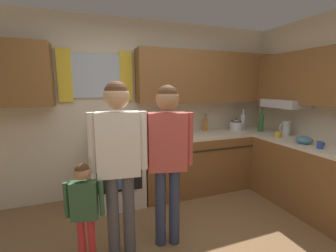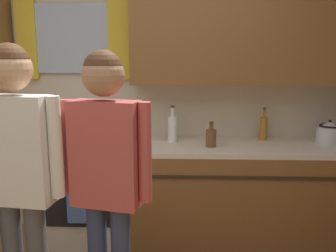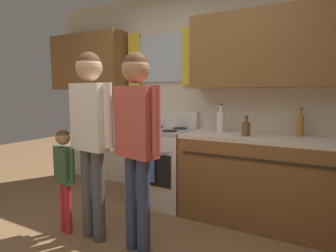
{
  "view_description": "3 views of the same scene",
  "coord_description": "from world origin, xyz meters",
  "px_view_note": "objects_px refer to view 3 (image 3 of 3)",
  "views": [
    {
      "loc": [
        -0.74,
        -1.52,
        1.63
      ],
      "look_at": [
        0.11,
        0.79,
        1.2
      ],
      "focal_mm": 24.06,
      "sensor_mm": 36.0,
      "label": 1
    },
    {
      "loc": [
        0.39,
        -1.32,
        1.59
      ],
      "look_at": [
        0.32,
        0.66,
        1.22
      ],
      "focal_mm": 37.64,
      "sensor_mm": 36.0,
      "label": 2
    },
    {
      "loc": [
        1.29,
        -1.35,
        1.32
      ],
      "look_at": [
        0.11,
        0.79,
        1.04
      ],
      "focal_mm": 29.92,
      "sensor_mm": 36.0,
      "label": 3
    }
  ],
  "objects_px": {
    "adult_holding_child": "(91,124)",
    "stove_oven": "(163,164)",
    "bottle_squat_brown": "(246,128)",
    "bottle_oil_amber": "(300,125)",
    "adult_in_plaid": "(137,129)",
    "small_child": "(64,169)",
    "bottle_milk_white": "(221,121)"
  },
  "relations": [
    {
      "from": "stove_oven",
      "to": "adult_holding_child",
      "type": "relative_size",
      "value": 0.66
    },
    {
      "from": "adult_in_plaid",
      "to": "small_child",
      "type": "bearing_deg",
      "value": -175.3
    },
    {
      "from": "bottle_oil_amber",
      "to": "adult_holding_child",
      "type": "bearing_deg",
      "value": -141.7
    },
    {
      "from": "adult_in_plaid",
      "to": "small_child",
      "type": "distance_m",
      "value": 0.89
    },
    {
      "from": "bottle_oil_amber",
      "to": "bottle_milk_white",
      "type": "distance_m",
      "value": 0.8
    },
    {
      "from": "bottle_oil_amber",
      "to": "small_child",
      "type": "relative_size",
      "value": 0.29
    },
    {
      "from": "bottle_oil_amber",
      "to": "small_child",
      "type": "distance_m",
      "value": 2.34
    },
    {
      "from": "stove_oven",
      "to": "bottle_squat_brown",
      "type": "relative_size",
      "value": 5.37
    },
    {
      "from": "stove_oven",
      "to": "adult_in_plaid",
      "type": "bearing_deg",
      "value": -70.69
    },
    {
      "from": "adult_holding_child",
      "to": "bottle_oil_amber",
      "type": "bearing_deg",
      "value": 38.3
    },
    {
      "from": "bottle_squat_brown",
      "to": "bottle_milk_white",
      "type": "relative_size",
      "value": 0.65
    },
    {
      "from": "bottle_oil_amber",
      "to": "adult_in_plaid",
      "type": "distance_m",
      "value": 1.67
    },
    {
      "from": "adult_in_plaid",
      "to": "small_child",
      "type": "relative_size",
      "value": 1.65
    },
    {
      "from": "stove_oven",
      "to": "adult_holding_child",
      "type": "bearing_deg",
      "value": -95.45
    },
    {
      "from": "bottle_squat_brown",
      "to": "adult_in_plaid",
      "type": "relative_size",
      "value": 0.12
    },
    {
      "from": "bottle_oil_amber",
      "to": "adult_in_plaid",
      "type": "bearing_deg",
      "value": -132.12
    },
    {
      "from": "bottle_oil_amber",
      "to": "adult_in_plaid",
      "type": "xyz_separation_m",
      "value": [
        -1.12,
        -1.24,
        0.03
      ]
    },
    {
      "from": "bottle_squat_brown",
      "to": "small_child",
      "type": "distance_m",
      "value": 1.81
    },
    {
      "from": "bottle_milk_white",
      "to": "adult_in_plaid",
      "type": "bearing_deg",
      "value": -106.06
    },
    {
      "from": "stove_oven",
      "to": "bottle_oil_amber",
      "type": "bearing_deg",
      "value": 6.82
    },
    {
      "from": "stove_oven",
      "to": "small_child",
      "type": "distance_m",
      "value": 1.21
    },
    {
      "from": "adult_holding_child",
      "to": "stove_oven",
      "type": "bearing_deg",
      "value": 84.55
    },
    {
      "from": "bottle_squat_brown",
      "to": "small_child",
      "type": "relative_size",
      "value": 0.21
    },
    {
      "from": "bottle_milk_white",
      "to": "adult_in_plaid",
      "type": "distance_m",
      "value": 1.18
    },
    {
      "from": "adult_holding_child",
      "to": "small_child",
      "type": "height_order",
      "value": "adult_holding_child"
    },
    {
      "from": "stove_oven",
      "to": "small_child",
      "type": "height_order",
      "value": "stove_oven"
    },
    {
      "from": "bottle_squat_brown",
      "to": "bottle_oil_amber",
      "type": "relative_size",
      "value": 0.72
    },
    {
      "from": "bottle_milk_white",
      "to": "adult_in_plaid",
      "type": "xyz_separation_m",
      "value": [
        -0.33,
        -1.14,
        0.02
      ]
    },
    {
      "from": "bottle_milk_white",
      "to": "bottle_oil_amber",
      "type": "bearing_deg",
      "value": 7.24
    },
    {
      "from": "stove_oven",
      "to": "bottle_oil_amber",
      "type": "height_order",
      "value": "bottle_oil_amber"
    },
    {
      "from": "stove_oven",
      "to": "small_child",
      "type": "relative_size",
      "value": 1.11
    },
    {
      "from": "bottle_squat_brown",
      "to": "adult_holding_child",
      "type": "bearing_deg",
      "value": -138.18
    }
  ]
}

